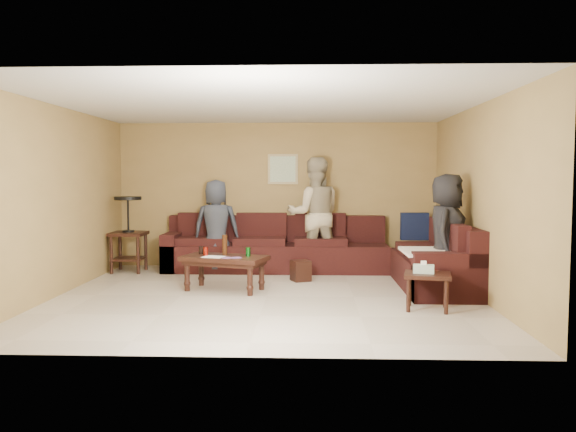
{
  "coord_description": "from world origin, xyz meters",
  "views": [
    {
      "loc": [
        0.55,
        -7.26,
        1.57
      ],
      "look_at": [
        0.25,
        0.85,
        1.0
      ],
      "focal_mm": 35.0,
      "sensor_mm": 36.0,
      "label": 1
    }
  ],
  "objects_px": {
    "coffee_table": "(224,261)",
    "waste_bin": "(301,271)",
    "person_left": "(216,226)",
    "person_right": "(447,233)",
    "end_table_left": "(128,233)",
    "sectional_sofa": "(325,256)",
    "side_table_right": "(427,278)",
    "person_middle": "(314,215)"
  },
  "relations": [
    {
      "from": "end_table_left",
      "to": "waste_bin",
      "type": "xyz_separation_m",
      "value": [
        2.85,
        -0.71,
        -0.5
      ]
    },
    {
      "from": "person_left",
      "to": "side_table_right",
      "type": "bearing_deg",
      "value": 136.15
    },
    {
      "from": "coffee_table",
      "to": "person_left",
      "type": "height_order",
      "value": "person_left"
    },
    {
      "from": "end_table_left",
      "to": "person_right",
      "type": "distance_m",
      "value": 5.06
    },
    {
      "from": "sectional_sofa",
      "to": "person_middle",
      "type": "distance_m",
      "value": 0.8
    },
    {
      "from": "person_middle",
      "to": "person_left",
      "type": "bearing_deg",
      "value": 0.58
    },
    {
      "from": "end_table_left",
      "to": "waste_bin",
      "type": "bearing_deg",
      "value": -13.94
    },
    {
      "from": "coffee_table",
      "to": "person_left",
      "type": "bearing_deg",
      "value": 103.38
    },
    {
      "from": "coffee_table",
      "to": "person_right",
      "type": "height_order",
      "value": "person_right"
    },
    {
      "from": "waste_bin",
      "to": "person_right",
      "type": "relative_size",
      "value": 0.19
    },
    {
      "from": "side_table_right",
      "to": "person_left",
      "type": "height_order",
      "value": "person_left"
    },
    {
      "from": "coffee_table",
      "to": "person_middle",
      "type": "distance_m",
      "value": 2.13
    },
    {
      "from": "person_right",
      "to": "sectional_sofa",
      "type": "bearing_deg",
      "value": 77.05
    },
    {
      "from": "coffee_table",
      "to": "person_left",
      "type": "distance_m",
      "value": 1.54
    },
    {
      "from": "sectional_sofa",
      "to": "person_right",
      "type": "relative_size",
      "value": 2.89
    },
    {
      "from": "person_left",
      "to": "person_middle",
      "type": "relative_size",
      "value": 0.81
    },
    {
      "from": "person_left",
      "to": "person_right",
      "type": "height_order",
      "value": "person_right"
    },
    {
      "from": "person_left",
      "to": "person_right",
      "type": "bearing_deg",
      "value": 153.18
    },
    {
      "from": "coffee_table",
      "to": "person_right",
      "type": "relative_size",
      "value": 0.78
    },
    {
      "from": "waste_bin",
      "to": "person_right",
      "type": "distance_m",
      "value": 2.23
    },
    {
      "from": "side_table_right",
      "to": "end_table_left",
      "type": "bearing_deg",
      "value": 150.08
    },
    {
      "from": "coffee_table",
      "to": "person_left",
      "type": "xyz_separation_m",
      "value": [
        -0.35,
        1.45,
        0.36
      ]
    },
    {
      "from": "sectional_sofa",
      "to": "waste_bin",
      "type": "height_order",
      "value": "sectional_sofa"
    },
    {
      "from": "person_left",
      "to": "end_table_left",
      "type": "bearing_deg",
      "value": -3.06
    },
    {
      "from": "person_middle",
      "to": "end_table_left",
      "type": "bearing_deg",
      "value": -2.44
    },
    {
      "from": "end_table_left",
      "to": "waste_bin",
      "type": "height_order",
      "value": "end_table_left"
    },
    {
      "from": "coffee_table",
      "to": "waste_bin",
      "type": "xyz_separation_m",
      "value": [
        1.04,
        0.75,
        -0.25
      ]
    },
    {
      "from": "side_table_right",
      "to": "waste_bin",
      "type": "bearing_deg",
      "value": 129.98
    },
    {
      "from": "side_table_right",
      "to": "person_middle",
      "type": "height_order",
      "value": "person_middle"
    },
    {
      "from": "waste_bin",
      "to": "person_middle",
      "type": "height_order",
      "value": "person_middle"
    },
    {
      "from": "person_middle",
      "to": "person_right",
      "type": "height_order",
      "value": "person_middle"
    },
    {
      "from": "side_table_right",
      "to": "person_right",
      "type": "height_order",
      "value": "person_right"
    },
    {
      "from": "end_table_left",
      "to": "person_right",
      "type": "height_order",
      "value": "person_right"
    },
    {
      "from": "sectional_sofa",
      "to": "waste_bin",
      "type": "relative_size",
      "value": 15.08
    },
    {
      "from": "coffee_table",
      "to": "waste_bin",
      "type": "height_order",
      "value": "coffee_table"
    },
    {
      "from": "sectional_sofa",
      "to": "end_table_left",
      "type": "bearing_deg",
      "value": 174.52
    },
    {
      "from": "end_table_left",
      "to": "person_left",
      "type": "height_order",
      "value": "person_left"
    },
    {
      "from": "sectional_sofa",
      "to": "person_left",
      "type": "distance_m",
      "value": 1.85
    },
    {
      "from": "side_table_right",
      "to": "person_middle",
      "type": "xyz_separation_m",
      "value": [
        -1.3,
        2.68,
        0.56
      ]
    },
    {
      "from": "side_table_right",
      "to": "waste_bin",
      "type": "xyz_separation_m",
      "value": [
        -1.51,
        1.8,
        -0.23
      ]
    },
    {
      "from": "side_table_right",
      "to": "person_right",
      "type": "xyz_separation_m",
      "value": [
        0.47,
        1.02,
        0.42
      ]
    },
    {
      "from": "waste_bin",
      "to": "person_left",
      "type": "distance_m",
      "value": 1.67
    }
  ]
}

